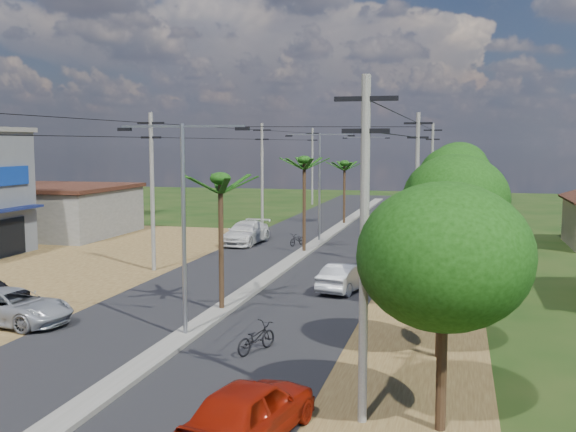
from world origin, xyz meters
name	(u,v)px	position (x,y,z in m)	size (l,w,h in m)	color
ground	(186,338)	(0.00, 0.00, 0.00)	(160.00, 160.00, 0.00)	black
road	(285,267)	(0.00, 15.00, 0.02)	(12.00, 110.00, 0.04)	black
median	(297,257)	(0.00, 18.00, 0.09)	(1.00, 90.00, 0.18)	#605E56
dirt_shoulder_east	(432,274)	(8.50, 15.00, 0.01)	(5.00, 90.00, 0.03)	#4F381B
low_shed	(57,210)	(-21.00, 24.00, 1.97)	(10.40, 10.40, 3.95)	#605E56
tree_east_a	(444,257)	(9.50, -6.00, 4.49)	(4.40, 4.40, 6.37)	black
tree_east_b	(442,238)	(9.30, 0.00, 4.11)	(4.00, 4.00, 5.83)	black
tree_east_c	(456,199)	(9.70, 7.00, 4.86)	(4.60, 4.60, 6.83)	black
tree_east_d	(450,198)	(9.40, 14.00, 4.34)	(4.20, 4.20, 6.13)	black
tree_east_e	(455,177)	(9.60, 22.00, 5.09)	(4.80, 4.80, 7.14)	black
tree_east_f	(450,188)	(9.20, 30.00, 3.89)	(3.80, 3.80, 5.52)	black
tree_east_g	(459,166)	(9.80, 38.00, 5.24)	(5.00, 5.00, 7.38)	black
tree_east_h	(456,170)	(9.50, 46.00, 4.64)	(4.40, 4.40, 6.52)	black
palm_median_near	(220,185)	(0.00, 4.00, 5.54)	(2.00, 2.00, 6.15)	black
palm_median_mid	(304,164)	(0.00, 20.00, 5.90)	(2.00, 2.00, 6.55)	black
palm_median_far	(345,166)	(0.00, 36.00, 5.26)	(2.00, 2.00, 5.85)	black
streetlight_near	(183,212)	(0.00, 0.00, 4.79)	(5.10, 0.18, 8.00)	gray
streetlight_mid	(320,178)	(0.00, 25.00, 4.79)	(5.10, 0.18, 8.00)	gray
streetlight_far	(366,166)	(0.00, 50.00, 4.79)	(5.10, 0.18, 8.00)	gray
utility_pole_w_b	(152,188)	(-7.00, 12.00, 4.76)	(1.60, 0.24, 9.00)	#605E56
utility_pole_w_c	(262,172)	(-7.00, 34.00, 4.76)	(1.60, 0.24, 9.00)	#605E56
utility_pole_w_d	(312,164)	(-7.00, 55.00, 4.76)	(1.60, 0.24, 9.00)	#605E56
utility_pole_e_a	(364,243)	(7.50, -6.00, 4.76)	(1.60, 0.24, 9.00)	#605E56
utility_pole_e_b	(417,188)	(7.50, 16.00, 4.76)	(1.60, 0.24, 9.00)	#605E56
utility_pole_e_c	(432,172)	(7.50, 38.00, 4.76)	(1.60, 0.24, 9.00)	#605E56
car_red_near	(250,411)	(5.00, -7.82, 0.78)	(1.84, 4.57, 1.56)	maroon
car_silver_mid	(346,278)	(4.54, 9.40, 0.69)	(1.46, 4.19, 1.38)	#999CA1
car_white_far	(246,233)	(-5.00, 22.93, 0.80)	(2.24, 5.51, 1.60)	#B9B9B5
car_parked_silver	(12,308)	(-7.50, 0.03, 0.71)	(2.34, 5.08, 1.41)	#999CA1
moto_rider_east	(256,339)	(3.10, -1.09, 0.51)	(0.68, 1.94, 1.02)	black
moto_rider_west_a	(297,240)	(-1.20, 23.05, 0.44)	(0.58, 1.68, 0.88)	black
moto_rider_west_b	(258,231)	(-5.00, 26.03, 0.57)	(0.54, 1.91, 1.15)	black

